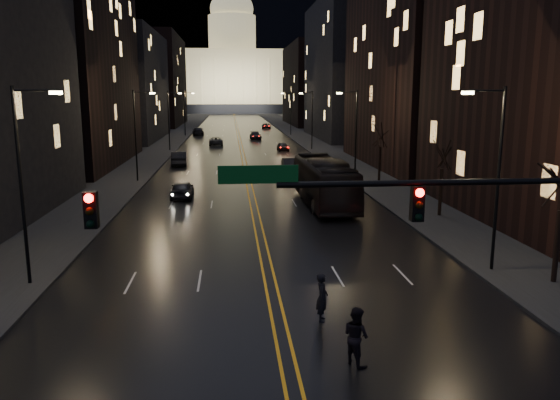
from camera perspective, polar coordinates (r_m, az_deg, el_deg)
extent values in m
plane|color=black|center=(17.16, 1.42, -19.27)|extent=(900.00, 900.00, 0.00)
cube|color=black|center=(144.98, -4.55, 7.61)|extent=(20.00, 320.00, 0.02)
cube|color=black|center=(145.48, -10.12, 7.52)|extent=(8.00, 320.00, 0.16)
cube|color=black|center=(145.82, 1.00, 7.69)|extent=(8.00, 320.00, 0.16)
cube|color=orange|center=(144.98, -4.55, 7.62)|extent=(0.62, 320.00, 0.01)
cube|color=black|center=(71.56, -21.53, 14.60)|extent=(12.00, 30.00, 28.00)
cube|color=black|center=(108.44, -15.76, 11.37)|extent=(12.00, 34.00, 20.00)
cube|color=black|center=(155.94, -12.58, 12.04)|extent=(12.00, 40.00, 24.00)
cube|color=black|center=(69.37, 14.84, 19.28)|extent=(12.00, 30.00, 38.00)
cube|color=black|center=(109.19, 7.00, 13.26)|extent=(12.00, 34.00, 26.00)
cube|color=black|center=(156.39, 3.22, 11.91)|extent=(12.00, 40.00, 22.00)
cube|color=black|center=(400.89, 0.86, 19.15)|extent=(520.00, 60.00, 130.00)
cube|color=black|center=(264.80, -4.90, 9.59)|extent=(90.00, 50.00, 4.00)
cube|color=#E1C982|center=(264.82, -4.95, 12.62)|extent=(80.00, 36.00, 24.00)
cylinder|color=#FBE9A2|center=(266.12, -5.03, 16.92)|extent=(22.00, 22.00, 16.00)
ellipsoid|color=#FBE9A2|center=(267.48, -5.07, 19.27)|extent=(20.00, 20.00, 17.00)
cylinder|color=black|center=(16.58, 20.78, 1.78)|extent=(12.00, 0.18, 0.18)
cube|color=black|center=(15.49, -19.13, -0.98)|extent=(0.35, 0.30, 1.00)
cube|color=black|center=(15.92, 14.14, -0.39)|extent=(0.35, 0.30, 1.00)
sphere|color=#FF0705|center=(15.25, -19.37, 0.16)|extent=(0.24, 0.24, 0.24)
sphere|color=#FF0705|center=(15.69, 14.41, 0.73)|extent=(0.24, 0.24, 0.24)
cube|color=#053F14|center=(14.89, -2.29, 2.68)|extent=(2.20, 0.06, 0.50)
cylinder|color=black|center=(28.12, 21.83, 1.74)|extent=(0.16, 0.16, 9.00)
cylinder|color=black|center=(27.40, 20.77, 10.64)|extent=(1.80, 0.10, 0.10)
cube|color=#FFE499|center=(27.03, 19.01, 10.54)|extent=(0.50, 0.25, 0.15)
cylinder|color=black|center=(26.71, -25.41, 1.01)|extent=(0.16, 0.16, 9.00)
cylinder|color=black|center=(26.08, -24.32, 10.40)|extent=(1.80, 0.10, 0.10)
cube|color=#FFE499|center=(25.81, -22.38, 10.32)|extent=(0.50, 0.25, 0.15)
cylinder|color=black|center=(56.33, 7.94, 6.72)|extent=(0.16, 0.16, 9.00)
cylinder|color=black|center=(55.98, 7.14, 11.12)|extent=(1.80, 0.10, 0.10)
cube|color=#FFE499|center=(55.80, 6.22, 11.04)|extent=(0.50, 0.25, 0.15)
cylinder|color=black|center=(55.64, -14.86, 6.41)|extent=(0.16, 0.16, 9.00)
cylinder|color=black|center=(55.35, -14.15, 10.88)|extent=(1.80, 0.10, 0.10)
cube|color=#FFE499|center=(55.22, -13.21, 10.82)|extent=(0.50, 0.25, 0.15)
cylinder|color=black|center=(85.77, 3.38, 8.26)|extent=(0.16, 0.16, 9.00)
cylinder|color=black|center=(85.54, 2.80, 11.14)|extent=(1.80, 0.10, 0.10)
cube|color=#FFE499|center=(85.42, 2.19, 11.08)|extent=(0.50, 0.25, 0.15)
cylinder|color=black|center=(85.32, -11.55, 8.05)|extent=(0.16, 0.16, 9.00)
cylinder|color=black|center=(85.12, -11.05, 10.96)|extent=(1.80, 0.10, 0.10)
cube|color=#FFE499|center=(85.04, -10.43, 10.91)|extent=(0.50, 0.25, 0.15)
cylinder|color=black|center=(115.49, 1.14, 9.00)|extent=(0.16, 0.16, 9.00)
cylinder|color=black|center=(115.32, 0.70, 11.13)|extent=(1.80, 0.10, 0.10)
cube|color=#FFE499|center=(115.23, 0.24, 11.08)|extent=(0.50, 0.25, 0.15)
cylinder|color=black|center=(115.16, -9.94, 8.83)|extent=(0.16, 0.16, 9.00)
cylinder|color=black|center=(115.01, -9.55, 10.99)|extent=(1.80, 0.10, 0.10)
cube|color=#FFE499|center=(114.95, -9.10, 10.95)|extent=(0.50, 0.25, 0.15)
cylinder|color=black|center=(27.95, 26.94, -4.50)|extent=(0.24, 0.24, 3.50)
cylinder|color=black|center=(40.16, 16.42, 0.69)|extent=(0.24, 0.24, 3.50)
cylinder|color=black|center=(55.17, 10.36, 3.68)|extent=(0.24, 0.24, 3.50)
imported|color=black|center=(43.18, 4.63, 1.90)|extent=(3.31, 13.10, 3.63)
imported|color=black|center=(46.57, -10.20, 1.12)|extent=(1.81, 4.49, 1.53)
imported|color=black|center=(68.15, -10.50, 4.29)|extent=(2.16, 5.26, 1.69)
imported|color=black|center=(94.07, -6.71, 6.13)|extent=(2.46, 5.09, 1.40)
imported|color=black|center=(117.77, -8.55, 7.12)|extent=(2.81, 5.75, 1.61)
imported|color=black|center=(60.46, 1.14, 3.60)|extent=(1.74, 4.93, 1.62)
imported|color=black|center=(83.88, 0.31, 5.60)|extent=(1.74, 4.02, 1.35)
imported|color=black|center=(105.14, -2.58, 6.73)|extent=(2.20, 5.08, 1.46)
imported|color=black|center=(138.57, -1.45, 7.75)|extent=(2.44, 4.85, 1.31)
imported|color=black|center=(21.37, 4.42, -10.11)|extent=(0.57, 0.77, 1.92)
imported|color=black|center=(18.32, 7.95, -13.88)|extent=(0.94, 1.08, 1.95)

